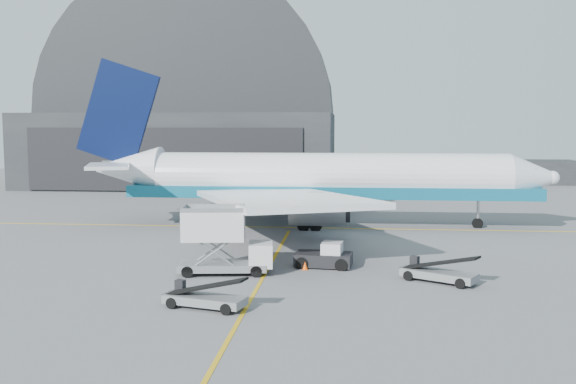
# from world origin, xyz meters

# --- Properties ---
(ground) EXTENTS (200.00, 200.00, 0.00)m
(ground) POSITION_xyz_m (0.00, 0.00, 0.00)
(ground) COLOR #565659
(ground) RESTS_ON ground
(taxi_lines) EXTENTS (80.00, 42.12, 0.02)m
(taxi_lines) POSITION_xyz_m (0.00, 12.67, 0.01)
(taxi_lines) COLOR gold
(taxi_lines) RESTS_ON ground
(hangar) EXTENTS (50.00, 28.30, 28.00)m
(hangar) POSITION_xyz_m (-22.00, 64.95, 9.54)
(hangar) COLOR black
(hangar) RESTS_ON ground
(distant_bldg_a) EXTENTS (14.00, 8.00, 4.00)m
(distant_bldg_a) POSITION_xyz_m (38.00, 72.00, 0.00)
(distant_bldg_a) COLOR black
(distant_bldg_a) RESTS_ON ground
(airliner) EXTENTS (48.55, 47.08, 17.04)m
(airliner) POSITION_xyz_m (1.90, 21.50, 4.77)
(airliner) COLOR white
(airliner) RESTS_ON ground
(catering_truck) EXTENTS (6.63, 3.12, 4.39)m
(catering_truck) POSITION_xyz_m (-2.93, -0.26, 2.22)
(catering_truck) COLOR slate
(catering_truck) RESTS_ON ground
(pushback_tug) EXTENTS (4.23, 2.75, 1.86)m
(pushback_tug) POSITION_xyz_m (4.03, 2.60, 0.70)
(pushback_tug) COLOR black
(pushback_tug) RESTS_ON ground
(belt_loader_a) EXTENTS (5.03, 2.75, 1.88)m
(belt_loader_a) POSITION_xyz_m (-2.33, -8.47, 0.58)
(belt_loader_a) COLOR slate
(belt_loader_a) RESTS_ON ground
(belt_loader_b) EXTENTS (5.02, 3.89, 1.97)m
(belt_loader_b) POSITION_xyz_m (11.49, -1.21, 0.61)
(belt_loader_b) COLOR slate
(belt_loader_b) RESTS_ON ground
(traffic_cone) EXTENTS (0.40, 0.40, 0.57)m
(traffic_cone) POSITION_xyz_m (2.65, 1.55, 0.27)
(traffic_cone) COLOR #FF5308
(traffic_cone) RESTS_ON ground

